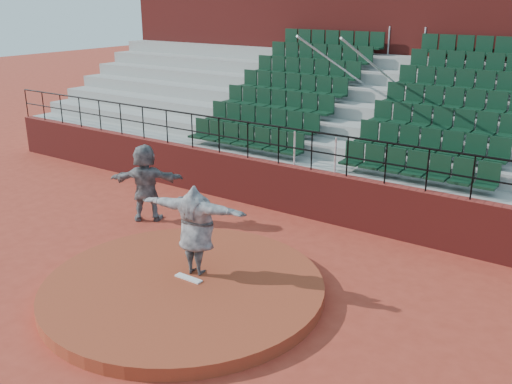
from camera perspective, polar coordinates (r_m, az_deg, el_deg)
ground at (r=11.48m, az=-7.22°, el=-10.01°), size 90.00×90.00×0.00m
pitchers_mound at (r=11.42m, az=-7.24°, el=-9.46°), size 5.50×5.50×0.25m
pitching_rubber at (r=11.45m, az=-6.77°, el=-8.56°), size 0.60×0.15×0.03m
boundary_wall at (r=14.96m, az=5.45°, el=-0.15°), size 24.00×0.30×1.30m
wall_railing at (r=14.56m, az=5.62°, el=4.99°), size 24.04×0.05×1.03m
seating_deck at (r=17.89m, az=11.30°, el=5.45°), size 24.00×5.97×4.63m
press_box_facade at (r=21.21m, az=16.12°, el=12.93°), size 24.00×3.00×7.10m
pitcher at (r=11.31m, az=-6.03°, el=-3.79°), size 2.35×1.03×1.85m
fielder at (r=14.86m, az=-10.97°, el=0.93°), size 1.89×1.56×2.03m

